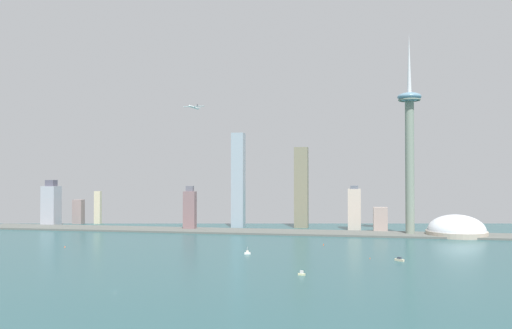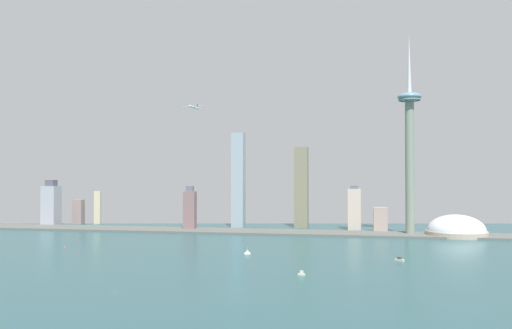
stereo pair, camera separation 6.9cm
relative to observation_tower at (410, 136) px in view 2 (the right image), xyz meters
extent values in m
plane|color=#264E52|center=(-284.22, -444.21, -156.17)|extent=(6000.00, 6000.00, 0.00)
cube|color=#585C57|center=(-284.22, -7.02, -154.74)|extent=(905.22, 71.06, 2.86)
cylinder|color=gray|center=(0.00, 0.00, -46.78)|extent=(13.80, 13.80, 218.77)
ellipsoid|color=#5F879E|center=(0.00, 0.00, 62.60)|extent=(37.22, 37.22, 14.17)
torus|color=gray|center=(0.00, 0.00, 57.64)|extent=(34.47, 34.47, 2.83)
cone|color=silver|center=(0.00, 0.00, 117.00)|extent=(6.90, 6.90, 94.62)
cylinder|color=#AFA18F|center=(68.95, -2.10, -152.05)|extent=(91.72, 91.72, 8.24)
ellipsoid|color=silver|center=(68.95, -2.10, -147.93)|extent=(87.13, 87.13, 50.51)
cube|color=beige|center=(-86.02, 59.41, -120.79)|extent=(21.87, 22.24, 70.76)
cube|color=#525967|center=(-86.02, 59.41, -82.63)|extent=(13.12, 13.35, 5.56)
cube|color=#7E6163|center=(-364.33, 6.15, -122.92)|extent=(20.61, 14.03, 66.51)
cube|color=slate|center=(-364.33, 6.15, -84.98)|extent=(12.37, 8.42, 9.38)
cube|color=#A49189|center=(-43.85, 32.10, -135.53)|extent=(22.69, 16.85, 41.29)
cube|color=beige|center=(-576.00, 88.39, -124.62)|extent=(12.58, 14.96, 63.09)
cylinder|color=#4C4C51|center=(-576.00, 88.39, -84.80)|extent=(1.60, 1.60, 16.56)
cube|color=gray|center=(-611.65, 78.10, -132.73)|extent=(18.96, 19.36, 46.89)
cube|color=#A1A5B1|center=(-645.06, 36.20, -119.29)|extent=(27.26, 26.84, 73.76)
cube|color=#52505F|center=(-645.06, 36.20, -76.65)|extent=(16.36, 16.11, 11.52)
cube|color=#79745D|center=(-179.72, 84.44, -83.83)|extent=(24.19, 24.05, 144.69)
cube|color=#90A1AE|center=(-292.80, 68.93, -70.70)|extent=(22.07, 23.25, 170.93)
cube|color=beige|center=(-138.33, -352.76, -155.28)|extent=(7.11, 3.95, 1.78)
cube|color=silver|center=(-138.33, -352.76, -153.04)|extent=(3.28, 2.36, 2.70)
cube|color=beige|center=(-39.45, -253.40, -154.97)|extent=(10.20, 9.26, 2.39)
cube|color=#353F4D|center=(-39.45, -253.40, -152.71)|extent=(4.96, 4.63, 2.13)
cube|color=white|center=(-214.43, -236.42, -155.12)|extent=(7.52, 4.00, 2.09)
cube|color=beige|center=(-214.43, -236.42, -152.96)|extent=(3.46, 2.26, 2.24)
cylinder|color=silver|center=(-214.43, -236.42, -149.59)|extent=(0.24, 0.24, 4.50)
cone|color=#E54C19|center=(-70.98, -244.31, -155.28)|extent=(1.03, 1.03, 1.77)
cone|color=#E54C19|center=(-461.85, -222.92, -155.28)|extent=(1.63, 1.63, 1.79)
cone|color=#E54C19|center=(-128.56, -140.16, -155.07)|extent=(1.50, 1.50, 2.21)
cylinder|color=silver|center=(-339.82, -50.52, 47.64)|extent=(6.75, 34.00, 3.06)
sphere|color=silver|center=(-341.67, -67.35, 47.64)|extent=(3.06, 3.06, 3.06)
cube|color=silver|center=(-339.82, -50.52, 49.02)|extent=(36.10, 8.10, 0.50)
cube|color=silver|center=(-338.26, -36.38, 48.10)|extent=(12.80, 4.29, 0.40)
cube|color=#2D333D|center=(-338.26, -36.38, 51.67)|extent=(0.82, 2.98, 5.00)
camera|label=1|loc=(-92.67, -841.70, -60.11)|focal=36.03mm
camera|label=2|loc=(-92.60, -841.69, -60.11)|focal=36.03mm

